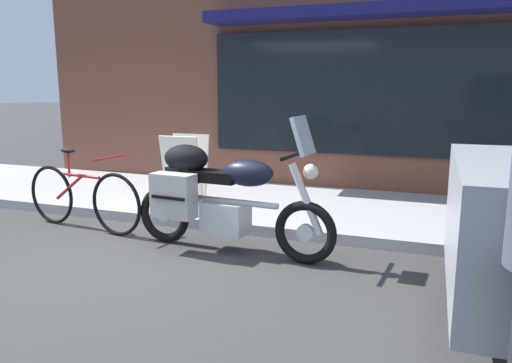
{
  "coord_description": "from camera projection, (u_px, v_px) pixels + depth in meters",
  "views": [
    {
      "loc": [
        2.63,
        -3.73,
        1.63
      ],
      "look_at": [
        0.92,
        0.84,
        0.7
      ],
      "focal_mm": 34.72,
      "sensor_mm": 36.0,
      "label": 1
    }
  ],
  "objects": [
    {
      "name": "touring_motorcycle",
      "position": [
        216.0,
        194.0,
        4.89
      ],
      "size": [
        2.18,
        0.62,
        1.38
      ],
      "color": "black",
      "rests_on": "ground_plane"
    },
    {
      "name": "parked_bicycle",
      "position": [
        82.0,
        197.0,
        5.71
      ],
      "size": [
        1.75,
        0.48,
        0.94
      ],
      "color": "black",
      "rests_on": "ground_plane"
    },
    {
      "name": "ground_plane",
      "position": [
        133.0,
        264.0,
        4.64
      ],
      "size": [
        80.0,
        80.0,
        0.0
      ],
      "primitive_type": "plane",
      "color": "#393939"
    },
    {
      "name": "sandwich_board_sign",
      "position": [
        185.0,
        168.0,
        6.65
      ],
      "size": [
        0.55,
        0.4,
        0.88
      ],
      "color": "silver",
      "rests_on": "sidewalk_curb"
    }
  ]
}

